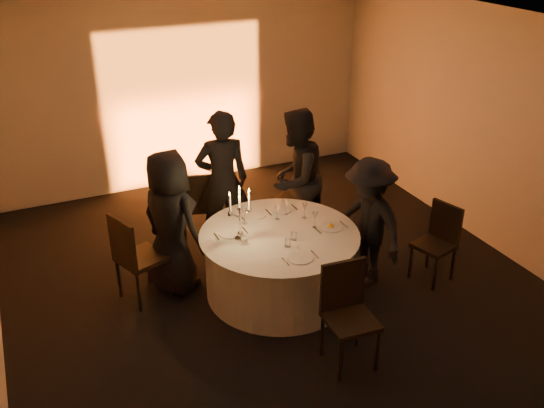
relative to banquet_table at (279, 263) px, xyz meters
name	(u,v)px	position (x,y,z in m)	size (l,w,h in m)	color
floor	(279,291)	(0.00, 0.00, -0.38)	(7.00, 7.00, 0.00)	black
ceiling	(281,29)	(0.00, 0.00, 2.62)	(7.00, 7.00, 0.00)	silver
wall_back	(183,90)	(0.00, 3.50, 1.12)	(7.00, 7.00, 0.00)	#BCB7AE
wall_front	(531,390)	(0.00, -3.50, 1.12)	(7.00, 7.00, 0.00)	#BCB7AE
wall_right	(498,134)	(3.00, 0.00, 1.12)	(7.00, 7.00, 0.00)	#BCB7AE
uplighter_fixture	(194,184)	(0.00, 3.20, -0.33)	(0.25, 0.12, 0.10)	black
banquet_table	(279,263)	(0.00, 0.00, 0.00)	(1.80, 1.80, 0.77)	black
chair_left	(134,254)	(-1.53, 0.52, 0.22)	(0.61, 0.61, 1.07)	black
chair_back_left	(197,202)	(-0.46, 1.54, 0.18)	(0.53, 0.53, 0.99)	black
chair_back_right	(301,193)	(0.89, 1.21, 0.19)	(0.62, 0.62, 1.02)	black
chair_right	(439,238)	(1.85, -0.48, 0.15)	(0.51, 0.51, 0.94)	black
chair_front	(347,308)	(0.11, -1.31, 0.21)	(0.49, 0.49, 1.05)	black
guest_left	(171,223)	(-1.07, 0.60, 0.47)	(0.84, 0.55, 1.71)	black
guest_back_left	(222,181)	(-0.20, 1.26, 0.55)	(0.68, 0.45, 1.86)	black
guest_back_right	(295,179)	(0.67, 0.96, 0.54)	(0.90, 0.70, 1.84)	black
guest_right	(368,223)	(1.02, -0.21, 0.40)	(1.02, 0.58, 1.57)	black
plate_left	(231,233)	(-0.49, 0.22, 0.39)	(0.36, 0.27, 0.01)	white
plate_back_left	(255,215)	(-0.07, 0.52, 0.39)	(0.36, 0.25, 0.01)	white
plate_back_right	(281,210)	(0.27, 0.52, 0.39)	(0.35, 0.25, 0.01)	white
plate_right	(331,226)	(0.59, -0.11, 0.40)	(0.36, 0.26, 0.08)	white
plate_front	(300,258)	(-0.02, -0.56, 0.39)	(0.36, 0.28, 0.01)	white
coffee_cup	(244,241)	(-0.44, -0.03, 0.42)	(0.11, 0.11, 0.07)	white
candelabra	(240,221)	(-0.44, 0.06, 0.61)	(0.27, 0.13, 0.65)	silver
wine_glass_a	(277,209)	(0.12, 0.32, 0.52)	(0.07, 0.07, 0.19)	white
wine_glass_b	(305,207)	(0.43, 0.22, 0.52)	(0.07, 0.07, 0.19)	white
wine_glass_c	(315,217)	(0.43, -0.03, 0.52)	(0.07, 0.07, 0.19)	white
wine_glass_d	(286,204)	(0.27, 0.40, 0.52)	(0.07, 0.07, 0.19)	white
wine_glass_e	(244,213)	(-0.26, 0.38, 0.52)	(0.07, 0.07, 0.19)	white
tumbler_a	(294,236)	(0.09, -0.19, 0.43)	(0.07, 0.07, 0.09)	white
tumbler_b	(288,243)	(-0.04, -0.29, 0.43)	(0.07, 0.07, 0.09)	white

